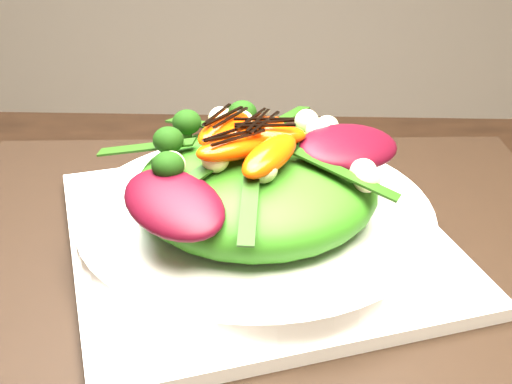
{
  "coord_description": "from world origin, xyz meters",
  "views": [
    {
      "loc": [
        0.01,
        -0.28,
        1.05
      ],
      "look_at": [
        -0.0,
        0.18,
        0.8
      ],
      "focal_mm": 48.0,
      "sensor_mm": 36.0,
      "label": 1
    }
  ],
  "objects_px": {
    "salad_bowl": "(256,220)",
    "orange_segment": "(258,129)",
    "placemat": "(256,245)",
    "lettuce_mound": "(256,187)",
    "plate_base": "(256,237)"
  },
  "relations": [
    {
      "from": "orange_segment",
      "to": "lettuce_mound",
      "type": "bearing_deg",
      "value": -92.57
    },
    {
      "from": "placemat",
      "to": "salad_bowl",
      "type": "height_order",
      "value": "salad_bowl"
    },
    {
      "from": "lettuce_mound",
      "to": "orange_segment",
      "type": "bearing_deg",
      "value": 87.43
    },
    {
      "from": "salad_bowl",
      "to": "lettuce_mound",
      "type": "bearing_deg",
      "value": -90.0
    },
    {
      "from": "orange_segment",
      "to": "placemat",
      "type": "bearing_deg",
      "value": -92.57
    },
    {
      "from": "salad_bowl",
      "to": "orange_segment",
      "type": "bearing_deg",
      "value": 87.43
    },
    {
      "from": "placemat",
      "to": "plate_base",
      "type": "xyz_separation_m",
      "value": [
        0.0,
        0.0,
        0.01
      ]
    },
    {
      "from": "plate_base",
      "to": "orange_segment",
      "type": "bearing_deg",
      "value": 87.43
    },
    {
      "from": "placemat",
      "to": "orange_segment",
      "type": "height_order",
      "value": "orange_segment"
    },
    {
      "from": "salad_bowl",
      "to": "placemat",
      "type": "bearing_deg",
      "value": -135.0
    },
    {
      "from": "lettuce_mound",
      "to": "orange_segment",
      "type": "distance_m",
      "value": 0.04
    },
    {
      "from": "salad_bowl",
      "to": "plate_base",
      "type": "bearing_deg",
      "value": -90.0
    },
    {
      "from": "orange_segment",
      "to": "plate_base",
      "type": "bearing_deg",
      "value": -92.57
    },
    {
      "from": "salad_bowl",
      "to": "lettuce_mound",
      "type": "distance_m",
      "value": 0.03
    },
    {
      "from": "placemat",
      "to": "orange_segment",
      "type": "relative_size",
      "value": 8.45
    }
  ]
}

